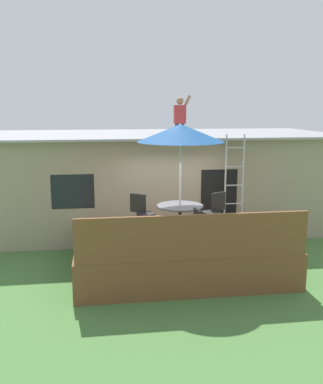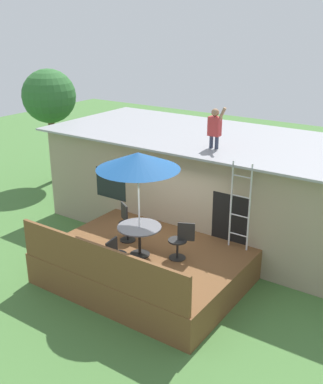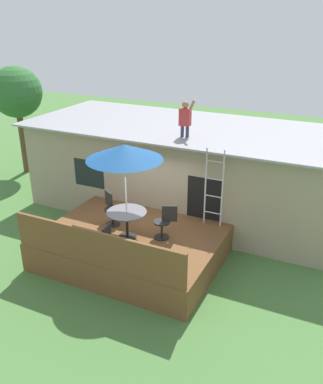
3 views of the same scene
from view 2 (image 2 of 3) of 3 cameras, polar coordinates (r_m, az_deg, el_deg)
The scene contains 12 objects.
ground_plane at distance 11.71m, azimuth -1.74°, elevation -10.69°, with size 40.00×40.00×0.00m, color #477538.
house at distance 13.87m, azimuth 6.97°, elevation 0.98°, with size 10.50×4.50×2.90m.
deck at distance 11.51m, azimuth -1.76°, elevation -8.99°, with size 4.65×3.60×0.80m, color brown.
deck_railing at distance 9.92m, azimuth -7.83°, elevation -8.76°, with size 4.55×0.08×0.90m, color brown.
patio_table at distance 10.85m, azimuth -2.75°, elevation -5.06°, with size 1.04×1.04×0.74m.
patio_umbrella at distance 10.21m, azimuth -2.92°, elevation 3.88°, with size 1.90×1.90×2.54m.
step_ladder at distance 11.14m, azimuth 9.71°, elevation -1.75°, with size 0.52×0.04×2.20m.
person_figure at distance 12.06m, azimuth 6.65°, elevation 8.17°, with size 0.47×0.20×1.11m.
patio_chair_left at distance 11.70m, azimuth -4.38°, elevation -3.82°, with size 0.57×0.45×0.92m.
patio_chair_right at distance 10.76m, azimuth 2.38°, elevation -6.07°, with size 0.59×0.44×0.92m.
patio_chair_near at distance 10.12m, azimuth -5.74°, elevation -7.98°, with size 0.44×0.62×0.92m.
backyard_tree at distance 18.24m, azimuth -13.76°, elevation 11.35°, with size 2.03×2.03×4.38m.
Camera 2 is at (5.93, -8.06, 6.09)m, focal length 43.03 mm.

